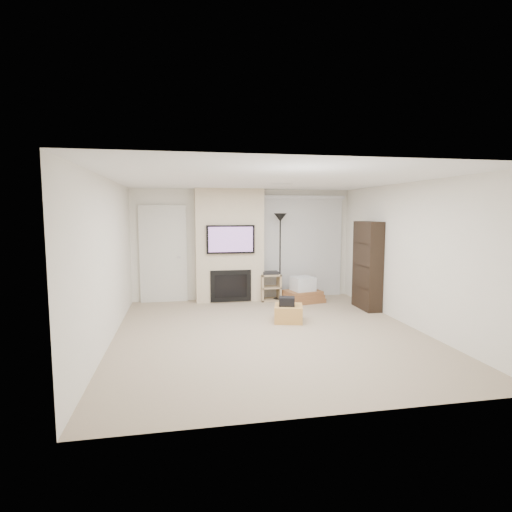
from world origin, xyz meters
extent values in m
cube|color=tan|center=(0.00, 0.00, 0.00)|extent=(5.00, 5.50, 0.00)
cube|color=white|center=(0.00, 0.00, 2.50)|extent=(5.00, 5.50, 0.00)
cube|color=white|center=(0.00, 2.75, 1.25)|extent=(5.00, 0.00, 2.50)
cube|color=white|center=(0.00, -2.75, 1.25)|extent=(5.00, 0.00, 2.50)
cube|color=white|center=(-2.50, 0.00, 1.25)|extent=(0.00, 5.50, 2.50)
cube|color=white|center=(2.50, 0.00, 1.25)|extent=(0.00, 5.50, 2.50)
cube|color=silver|center=(0.40, 0.80, 2.50)|extent=(0.35, 0.18, 0.01)
cube|color=#CB9249|center=(0.49, 0.61, 0.15)|extent=(0.61, 0.61, 0.30)
cube|color=black|center=(0.45, 0.58, 0.38)|extent=(0.33, 0.29, 0.16)
cube|color=beige|center=(-0.35, 2.55, 1.25)|extent=(1.50, 0.40, 2.50)
cube|color=black|center=(-0.35, 2.32, 1.40)|extent=(1.05, 0.06, 0.62)
cube|color=#78528A|center=(-0.35, 2.29, 1.40)|extent=(0.96, 0.00, 0.54)
cube|color=black|center=(-0.35, 2.34, 0.37)|extent=(0.90, 0.04, 0.70)
cube|color=black|center=(-0.35, 2.32, 0.37)|extent=(0.70, 0.02, 0.50)
cube|color=silver|center=(-1.80, 2.71, 1.07)|extent=(1.02, 0.08, 2.14)
cube|color=silver|center=(-1.80, 2.72, 1.02)|extent=(0.90, 0.05, 2.05)
cylinder|color=silver|center=(-1.46, 2.67, 1.00)|extent=(0.07, 0.06, 0.07)
cube|color=silver|center=(1.40, 2.69, 2.33)|extent=(1.98, 0.10, 0.08)
cube|color=silver|center=(1.40, 2.70, 1.15)|extent=(1.90, 0.03, 2.29)
cylinder|color=black|center=(0.78, 2.39, 0.02)|extent=(0.29, 0.29, 0.03)
cylinder|color=black|center=(0.78, 2.39, 0.93)|extent=(0.03, 0.03, 1.83)
cone|color=black|center=(0.78, 2.39, 1.87)|extent=(0.29, 0.29, 0.19)
cube|color=tan|center=(0.35, 2.40, 0.30)|extent=(0.04, 0.38, 0.60)
cube|color=tan|center=(0.76, 2.40, 0.30)|extent=(0.04, 0.38, 0.60)
cube|color=tan|center=(0.55, 2.40, 0.01)|extent=(0.45, 0.38, 0.03)
cube|color=tan|center=(0.55, 2.40, 0.30)|extent=(0.45, 0.38, 0.03)
cube|color=tan|center=(0.55, 2.40, 0.58)|extent=(0.45, 0.38, 0.03)
cube|color=black|center=(0.55, 2.40, 0.63)|extent=(0.35, 0.25, 0.06)
cube|color=#905B35|center=(1.23, 2.12, 0.05)|extent=(0.95, 0.80, 0.09)
cube|color=#905B35|center=(1.23, 2.12, 0.13)|extent=(0.90, 0.75, 0.08)
cube|color=#905B35|center=(1.23, 2.12, 0.21)|extent=(0.85, 0.70, 0.08)
cube|color=silver|center=(1.23, 2.12, 0.41)|extent=(0.54, 0.50, 0.30)
cube|color=black|center=(2.34, 1.27, 0.90)|extent=(0.30, 0.80, 1.80)
cube|color=black|center=(2.32, 1.27, 0.45)|extent=(0.26, 0.72, 0.02)
cube|color=black|center=(2.32, 1.27, 0.90)|extent=(0.26, 0.72, 0.02)
cube|color=black|center=(2.32, 1.27, 1.35)|extent=(0.26, 0.72, 0.02)
camera|label=1|loc=(-1.40, -6.27, 1.99)|focal=28.00mm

